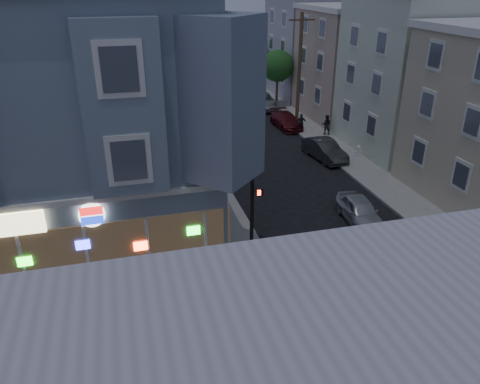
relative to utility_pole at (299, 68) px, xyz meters
name	(u,v)px	position (x,y,z in m)	size (l,w,h in m)	color
ground	(228,331)	(-12.00, -24.00, -4.80)	(120.00, 120.00, 0.00)	black
sidewalk_ne	(414,117)	(11.00, -1.00, -4.72)	(24.00, 42.00, 0.15)	gray
corner_building	(54,110)	(-18.00, -13.02, 1.02)	(14.60, 14.60, 11.40)	slate
row_house_b	(439,74)	(7.50, -8.00, 0.60)	(12.00, 8.60, 10.50)	beige
row_house_c	(374,64)	(7.50, 1.00, -0.15)	(12.00, 8.60, 9.00)	tan
row_house_d	(331,42)	(7.50, 10.00, 0.60)	(12.00, 8.60, 10.50)	#A09CAC
utility_pole	(299,68)	(0.00, 0.00, 0.00)	(2.20, 0.30, 9.00)	#4C3826
street_tree_near	(278,66)	(0.20, 6.00, -0.86)	(3.00, 3.00, 5.30)	#4C3826
street_tree_far	(254,54)	(0.20, 14.00, -0.86)	(3.00, 3.00, 5.30)	#4C3826
running_child	(404,368)	(-7.23, -27.77, -4.15)	(0.47, 0.31, 1.29)	#EDEB79
pedestrian_a	(326,125)	(1.00, -3.85, -3.86)	(0.76, 0.60, 1.57)	black
pedestrian_b	(301,123)	(-0.70, -2.75, -3.90)	(0.88, 0.37, 1.50)	#26232B
parked_car_a	(360,211)	(-3.40, -17.72, -4.14)	(1.55, 3.86, 1.31)	#B2B6BA
parked_car_b	(325,150)	(-1.30, -8.66, -4.10)	(1.47, 4.21, 1.39)	#313436
parked_car_c	(286,121)	(-1.30, -0.92, -4.17)	(1.75, 4.30, 1.25)	maroon
parked_car_d	(263,101)	(-1.30, 5.72, -4.09)	(2.36, 5.11, 1.42)	#A9AEB4
traffic_signal	(254,177)	(-9.62, -19.14, -0.97)	(0.69, 0.61, 5.43)	black
fire_hydrant	(358,151)	(1.00, -9.22, -4.20)	(0.49, 0.28, 0.85)	white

